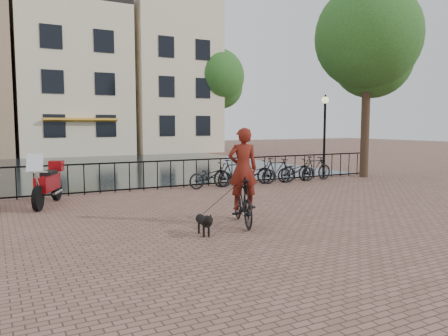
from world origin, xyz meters
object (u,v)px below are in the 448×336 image
cyclist (243,182)px  dog (204,224)px  lamp_post (325,122)px  motorcycle (47,178)px

cyclist → dog: (-1.19, -0.43, -0.74)m
cyclist → dog: size_ratio=3.52×
dog → lamp_post: bearing=42.2°
dog → cyclist: bearing=26.3°
dog → motorcycle: 5.69m
cyclist → dog: bearing=37.9°
motorcycle → dog: bearing=-41.0°
dog → motorcycle: size_ratio=0.33×
cyclist → motorcycle: size_ratio=1.16×
dog → motorcycle: motorcycle is taller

